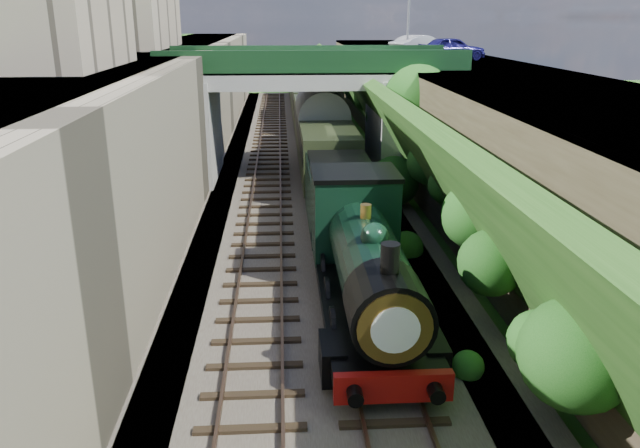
% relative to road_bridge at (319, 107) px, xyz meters
% --- Properties ---
extents(trackbed, '(10.00, 90.00, 0.20)m').
position_rel_road_bridge_xyz_m(trackbed, '(-0.94, -4.00, -3.98)').
color(trackbed, '#473F38').
rests_on(trackbed, ground).
extents(retaining_wall, '(1.00, 90.00, 7.00)m').
position_rel_road_bridge_xyz_m(retaining_wall, '(-6.44, -4.00, -0.58)').
color(retaining_wall, '#756B56').
rests_on(retaining_wall, ground).
extents(street_plateau_left, '(6.00, 90.00, 7.00)m').
position_rel_road_bridge_xyz_m(street_plateau_left, '(-9.94, -4.00, -0.58)').
color(street_plateau_left, '#262628').
rests_on(street_plateau_left, ground).
extents(street_plateau_right, '(8.00, 90.00, 6.25)m').
position_rel_road_bridge_xyz_m(street_plateau_right, '(8.56, -4.00, -0.95)').
color(street_plateau_right, '#262628').
rests_on(street_plateau_right, ground).
extents(embankment_slope, '(4.69, 90.00, 6.36)m').
position_rel_road_bridge_xyz_m(embankment_slope, '(3.97, -7.55, -1.45)').
color(embankment_slope, '#1E4714').
rests_on(embankment_slope, ground).
extents(track_left, '(2.50, 90.00, 0.20)m').
position_rel_road_bridge_xyz_m(track_left, '(-2.94, -4.00, -3.83)').
color(track_left, black).
rests_on(track_left, trackbed).
extents(track_right, '(2.50, 90.00, 0.20)m').
position_rel_road_bridge_xyz_m(track_right, '(0.26, -4.00, -3.83)').
color(track_right, black).
rests_on(track_right, trackbed).
extents(road_bridge, '(16.00, 6.40, 7.25)m').
position_rel_road_bridge_xyz_m(road_bridge, '(0.00, 0.00, 0.00)').
color(road_bridge, gray).
rests_on(road_bridge, ground).
extents(building_near, '(4.00, 8.00, 4.00)m').
position_rel_road_bridge_xyz_m(building_near, '(-10.44, -10.00, 4.92)').
color(building_near, gray).
rests_on(building_near, street_plateau_left).
extents(tree, '(3.60, 3.80, 6.60)m').
position_rel_road_bridge_xyz_m(tree, '(4.97, -3.05, 0.57)').
color(tree, black).
rests_on(tree, ground).
extents(lamppost, '(0.87, 0.15, 6.00)m').
position_rel_road_bridge_xyz_m(lamppost, '(6.10, 6.18, 5.49)').
color(lamppost, gray).
rests_on(lamppost, street_plateau_right).
extents(car_blue, '(4.41, 2.45, 1.42)m').
position_rel_road_bridge_xyz_m(car_blue, '(8.57, 4.75, 2.88)').
color(car_blue, navy).
rests_on(car_blue, street_plateau_right).
extents(car_silver, '(4.57, 3.52, 1.45)m').
position_rel_road_bridge_xyz_m(car_silver, '(7.20, 7.27, 2.90)').
color(car_silver, '#A4A4A8').
rests_on(car_silver, street_plateau_right).
extents(locomotive, '(3.10, 10.23, 3.83)m').
position_rel_road_bridge_xyz_m(locomotive, '(0.26, -18.01, -2.18)').
color(locomotive, black).
rests_on(locomotive, trackbed).
extents(tender, '(2.70, 6.00, 3.05)m').
position_rel_road_bridge_xyz_m(tender, '(0.26, -10.65, -2.46)').
color(tender, black).
rests_on(tender, trackbed).
extents(coach_front, '(2.90, 18.00, 3.70)m').
position_rel_road_bridge_xyz_m(coach_front, '(0.26, 1.95, -2.03)').
color(coach_front, black).
rests_on(coach_front, trackbed).
extents(coach_middle, '(2.90, 18.00, 3.70)m').
position_rel_road_bridge_xyz_m(coach_middle, '(0.26, 20.75, -2.03)').
color(coach_middle, black).
rests_on(coach_middle, trackbed).
extents(coach_rear, '(2.90, 18.00, 3.70)m').
position_rel_road_bridge_xyz_m(coach_rear, '(0.26, 39.55, -2.03)').
color(coach_rear, black).
rests_on(coach_rear, trackbed).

